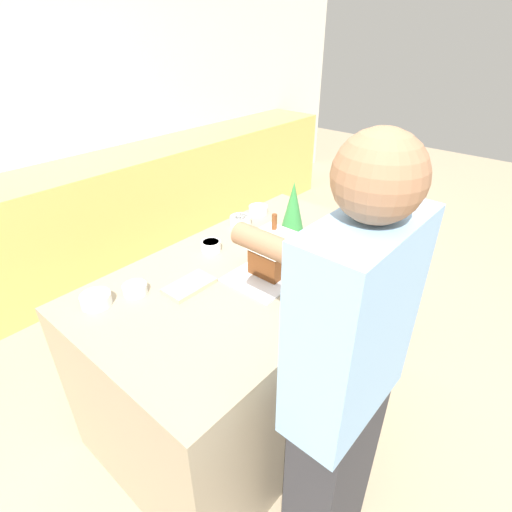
{
  "coord_description": "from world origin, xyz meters",
  "views": [
    {
      "loc": [
        -1.22,
        -1.07,
        1.92
      ],
      "look_at": [
        0.01,
        0.0,
        0.95
      ],
      "focal_mm": 28.0,
      "sensor_mm": 36.0,
      "label": 1
    }
  ],
  "objects": [
    {
      "name": "kitchen_island",
      "position": [
        0.0,
        0.0,
        0.45
      ],
      "size": [
        1.67,
        0.96,
        0.89
      ],
      "color": "gray",
      "rests_on": "ground_plane"
    },
    {
      "name": "candy_bowl_near_tray_left",
      "position": [
        -0.5,
        0.26,
        0.91
      ],
      "size": [
        0.1,
        0.1,
        0.04
      ],
      "color": "white",
      "rests_on": "kitchen_island"
    },
    {
      "name": "candy_bowl_far_right",
      "position": [
        -0.02,
        0.28,
        0.92
      ],
      "size": [
        0.1,
        0.1,
        0.05
      ],
      "color": "white",
      "rests_on": "kitchen_island"
    },
    {
      "name": "candy_bowl_behind_tray",
      "position": [
        -0.65,
        0.31,
        0.92
      ],
      "size": [
        0.12,
        0.12,
        0.05
      ],
      "color": "white",
      "rests_on": "kitchen_island"
    },
    {
      "name": "candy_bowl_center_rear",
      "position": [
        0.3,
        0.37,
        0.92
      ],
      "size": [
        0.12,
        0.12,
        0.05
      ],
      "color": "white",
      "rests_on": "kitchen_island"
    },
    {
      "name": "person",
      "position": [
        -0.37,
        -0.7,
        0.89
      ],
      "size": [
        0.45,
        0.57,
        1.72
      ],
      "color": "#333338",
      "rests_on": "ground_plane"
    },
    {
      "name": "decorative_tree",
      "position": [
        0.41,
        0.08,
        1.04
      ],
      "size": [
        0.14,
        0.14,
        0.3
      ],
      "color": "#33843D",
      "rests_on": "kitchen_island"
    },
    {
      "name": "baking_tray",
      "position": [
        0.02,
        -0.09,
        0.9
      ],
      "size": [
        0.43,
        0.29,
        0.01
      ],
      "color": "silver",
      "rests_on": "kitchen_island"
    },
    {
      "name": "ground_plane",
      "position": [
        0.0,
        0.0,
        0.0
      ],
      "size": [
        12.0,
        12.0,
        0.0
      ],
      "primitive_type": "plane",
      "color": "tan"
    },
    {
      "name": "cookbook",
      "position": [
        -0.32,
        0.11,
        0.9
      ],
      "size": [
        0.22,
        0.13,
        0.02
      ],
      "color": "#CCB78C",
      "rests_on": "kitchen_island"
    },
    {
      "name": "gingerbread_house",
      "position": [
        0.02,
        -0.09,
        1.0
      ],
      "size": [
        0.18,
        0.18,
        0.27
      ],
      "color": "brown",
      "rests_on": "baking_tray"
    },
    {
      "name": "back_cabinet_block",
      "position": [
        0.0,
        1.94,
        0.47
      ],
      "size": [
        6.0,
        0.6,
        0.94
      ],
      "color": "#DBBC60",
      "rests_on": "ground_plane"
    },
    {
      "name": "wall_back",
      "position": [
        0.0,
        2.27,
        1.3
      ],
      "size": [
        8.0,
        0.05,
        2.6
      ],
      "color": "white",
      "rests_on": "ground_plane"
    },
    {
      "name": "candy_bowl_beside_tree",
      "position": [
        0.49,
        0.4,
        0.92
      ],
      "size": [
        0.12,
        0.12,
        0.05
      ],
      "color": "white",
      "rests_on": "kitchen_island"
    },
    {
      "name": "candy_bowl_near_tray_right",
      "position": [
        0.18,
        0.16,
        0.91
      ],
      "size": [
        0.12,
        0.12,
        0.04
      ],
      "color": "silver",
      "rests_on": "kitchen_island"
    }
  ]
}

